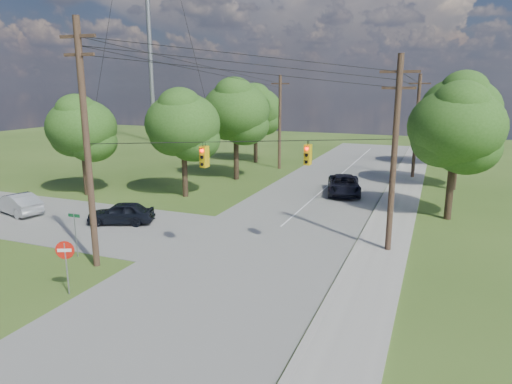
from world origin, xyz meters
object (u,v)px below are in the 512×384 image
at_px(car_cross_dark, 121,213).
at_px(car_main_north, 344,185).
at_px(pole_north_w, 280,122).
at_px(do_not_enter_sign, 65,256).
at_px(car_cross_silver, 17,203).
at_px(pole_north_e, 416,126).
at_px(pole_ne, 394,153).
at_px(pole_sw, 87,143).

distance_m(car_cross_dark, car_main_north, 18.29).
distance_m(pole_north_w, do_not_enter_sign, 32.86).
xyz_separation_m(car_cross_dark, car_cross_silver, (-8.36, -0.77, 0.02)).
distance_m(pole_north_e, car_cross_silver, 35.14).
xyz_separation_m(pole_north_e, car_cross_dark, (-16.87, -23.29, -4.37)).
bearing_deg(car_main_north, car_cross_dark, -143.78).
bearing_deg(car_cross_silver, pole_ne, 109.94).
bearing_deg(pole_north_e, pole_ne, -90.00).
bearing_deg(do_not_enter_sign, pole_north_e, 44.21).
relative_size(pole_sw, pole_ne, 1.14).
bearing_deg(pole_north_w, pole_ne, -57.71).
height_order(pole_ne, car_cross_dark, pole_ne).
relative_size(pole_north_e, car_cross_silver, 2.20).
distance_m(pole_north_e, car_main_north, 11.49).
relative_size(pole_north_e, car_main_north, 1.77).
relative_size(car_cross_dark, car_main_north, 0.76).
xyz_separation_m(pole_ne, car_cross_silver, (-25.23, -2.07, -4.69)).
height_order(pole_sw, pole_ne, pole_sw).
relative_size(car_cross_silver, do_not_enter_sign, 1.86).
relative_size(pole_north_w, do_not_enter_sign, 4.09).
relative_size(pole_sw, do_not_enter_sign, 4.91).
height_order(pole_sw, pole_north_e, pole_sw).
distance_m(pole_north_e, car_cross_dark, 29.09).
xyz_separation_m(pole_ne, car_cross_dark, (-16.87, -1.29, -4.71)).
height_order(pole_north_e, car_cross_silver, pole_north_e).
distance_m(pole_ne, car_cross_silver, 25.74).
bearing_deg(do_not_enter_sign, car_cross_dark, 90.53).
relative_size(pole_sw, car_main_north, 2.13).
distance_m(pole_sw, do_not_enter_sign, 5.51).
bearing_deg(pole_sw, car_cross_silver, 154.74).
distance_m(car_cross_dark, do_not_enter_sign, 10.42).
xyz_separation_m(pole_sw, car_cross_dark, (-3.37, 6.31, -5.47)).
relative_size(pole_ne, car_cross_dark, 2.46).
relative_size(pole_north_w, car_cross_dark, 2.34).
bearing_deg(car_cross_silver, car_cross_dark, 110.54).
xyz_separation_m(pole_sw, pole_north_w, (-0.40, 29.60, -1.10)).
relative_size(pole_sw, pole_north_e, 1.20).
distance_m(pole_ne, pole_north_e, 22.00).
distance_m(pole_ne, do_not_enter_sign, 16.76).
xyz_separation_m(pole_ne, car_main_north, (-4.93, 12.56, -4.65)).
xyz_separation_m(car_main_north, do_not_enter_sign, (-7.47, -23.21, 0.96)).
distance_m(car_cross_silver, do_not_enter_sign, 15.47).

